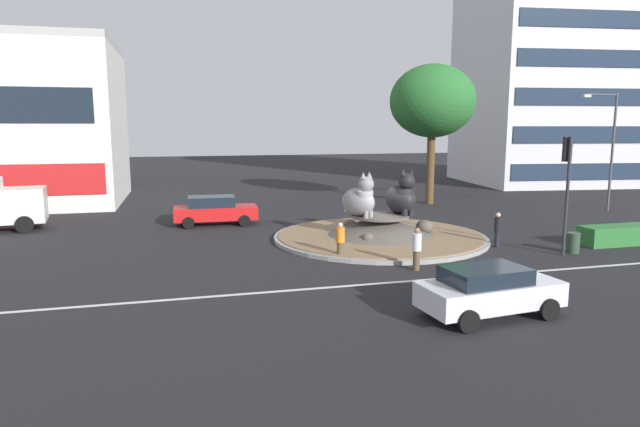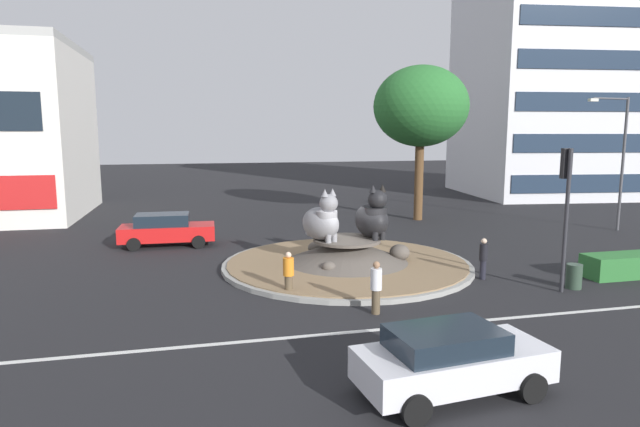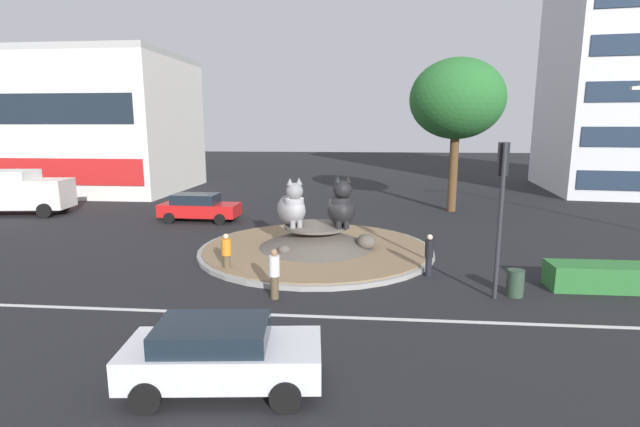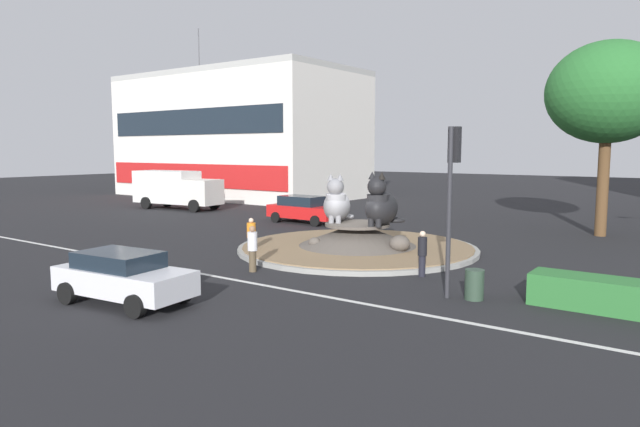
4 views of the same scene
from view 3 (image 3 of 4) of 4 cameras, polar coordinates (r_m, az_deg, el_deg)
ground_plane at (r=21.10m, az=-0.49°, el=-4.65°), size 160.00×160.00×0.00m
lane_centreline at (r=14.26m, az=-3.41°, el=-12.38°), size 112.00×0.20×0.01m
roundabout_island at (r=20.98m, az=-0.45°, el=-3.51°), size 10.48×10.48×1.20m
cat_statue_grey at (r=20.76m, az=-3.45°, el=0.73°), size 1.91×2.49×2.17m
cat_statue_black at (r=20.60m, az=2.69°, el=0.79°), size 1.49×2.37×2.31m
traffic_light_mast at (r=15.86m, az=21.36°, el=2.55°), size 0.35×0.46×5.09m
shophouse_block at (r=47.37m, az=-29.88°, el=9.51°), size 22.90×12.40×15.98m
broadleaf_tree_behind_island at (r=31.69m, az=16.45°, el=13.27°), size 5.99×5.99×9.82m
pedestrian_white_shirt at (r=15.31m, az=-5.62°, el=-7.24°), size 0.36×0.36×1.68m
pedestrian_black_shirt at (r=17.98m, az=13.23°, el=-4.85°), size 0.32×0.32×1.61m
pedestrian_orange_shirt at (r=18.18m, az=-11.40°, el=-4.75°), size 0.38×0.38×1.56m
sedan_on_far_lane at (r=28.48m, az=-14.64°, el=0.78°), size 4.66×2.16×1.63m
hatchback_near_shophouse at (r=10.60m, az=-12.05°, el=-16.47°), size 4.34×2.31×1.49m
delivery_box_truck at (r=35.37m, az=-33.87°, el=2.33°), size 7.26×3.10×2.83m
litter_bin at (r=16.91m, az=22.82°, el=-7.86°), size 0.56×0.56×0.90m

